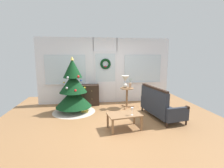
# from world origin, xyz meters

# --- Properties ---
(ground_plane) EXTENTS (6.76, 6.76, 0.00)m
(ground_plane) POSITION_xyz_m (0.00, 0.00, 0.00)
(ground_plane) COLOR #996B42
(back_wall_with_door) EXTENTS (5.20, 0.19, 2.55)m
(back_wall_with_door) POSITION_xyz_m (0.00, 2.08, 1.28)
(back_wall_with_door) COLOR white
(back_wall_with_door) RESTS_ON ground
(christmas_tree) EXTENTS (1.42, 1.42, 1.84)m
(christmas_tree) POSITION_xyz_m (-1.18, 1.04, 0.70)
(christmas_tree) COLOR #4C331E
(christmas_tree) RESTS_ON ground
(dresser_cabinet) EXTENTS (0.91, 0.46, 0.78)m
(dresser_cabinet) POSITION_xyz_m (-0.74, 1.79, 0.39)
(dresser_cabinet) COLOR black
(dresser_cabinet) RESTS_ON ground
(settee_sofa) EXTENTS (0.92, 1.63, 0.96)m
(settee_sofa) POSITION_xyz_m (1.43, 0.13, 0.38)
(settee_sofa) COLOR black
(settee_sofa) RESTS_ON ground
(side_table) EXTENTS (0.50, 0.48, 0.72)m
(side_table) POSITION_xyz_m (0.69, 1.24, 0.51)
(side_table) COLOR #8E6642
(side_table) RESTS_ON ground
(table_lamp) EXTENTS (0.28, 0.28, 0.44)m
(table_lamp) POSITION_xyz_m (0.63, 1.28, 1.01)
(table_lamp) COLOR silver
(table_lamp) RESTS_ON side_table
(flower_vase) EXTENTS (0.11, 0.10, 0.35)m
(flower_vase) POSITION_xyz_m (0.79, 1.18, 0.84)
(flower_vase) COLOR tan
(flower_vase) RESTS_ON side_table
(coffee_table) EXTENTS (0.91, 0.64, 0.40)m
(coffee_table) POSITION_xyz_m (0.22, -0.51, 0.34)
(coffee_table) COLOR #8E6642
(coffee_table) RESTS_ON ground
(wine_glass) EXTENTS (0.08, 0.08, 0.20)m
(wine_glass) POSITION_xyz_m (0.39, -0.61, 0.54)
(wine_glass) COLOR silver
(wine_glass) RESTS_ON coffee_table
(gift_box) EXTENTS (0.21, 0.19, 0.21)m
(gift_box) POSITION_xyz_m (-0.82, 0.88, 0.11)
(gift_box) COLOR #D8C64C
(gift_box) RESTS_ON ground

